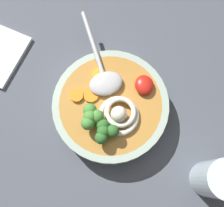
# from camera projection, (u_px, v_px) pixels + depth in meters

# --- Properties ---
(table_slab) EXTENTS (1.19, 1.19, 0.04)m
(table_slab) POSITION_uv_depth(u_px,v_px,m) (110.00, 104.00, 0.54)
(table_slab) COLOR #474C56
(table_slab) RESTS_ON ground
(soup_bowl) EXTENTS (0.21, 0.21, 0.05)m
(soup_bowl) POSITION_uv_depth(u_px,v_px,m) (112.00, 107.00, 0.50)
(soup_bowl) COLOR #9EB2A3
(soup_bowl) RESTS_ON table_slab
(noodle_pile) EXTENTS (0.08, 0.08, 0.03)m
(noodle_pile) POSITION_uv_depth(u_px,v_px,m) (119.00, 114.00, 0.46)
(noodle_pile) COLOR silver
(noodle_pile) RESTS_ON soup_bowl
(soup_spoon) EXTENTS (0.18, 0.07, 0.02)m
(soup_spoon) POSITION_uv_depth(u_px,v_px,m) (104.00, 76.00, 0.48)
(soup_spoon) COLOR #B7B7BC
(soup_spoon) RESTS_ON soup_bowl
(chili_sauce_dollop) EXTENTS (0.04, 0.03, 0.02)m
(chili_sauce_dollop) POSITION_uv_depth(u_px,v_px,m) (144.00, 85.00, 0.47)
(chili_sauce_dollop) COLOR red
(chili_sauce_dollop) RESTS_ON soup_bowl
(broccoli_floret_front) EXTENTS (0.04, 0.04, 0.04)m
(broccoli_floret_front) POSITION_uv_depth(u_px,v_px,m) (91.00, 117.00, 0.44)
(broccoli_floret_front) COLOR #7A9E60
(broccoli_floret_front) RESTS_ON soup_bowl
(broccoli_floret_left) EXTENTS (0.04, 0.04, 0.03)m
(broccoli_floret_left) POSITION_uv_depth(u_px,v_px,m) (104.00, 131.00, 0.44)
(broccoli_floret_left) COLOR #7A9E60
(broccoli_floret_left) RESTS_ON soup_bowl
(carrot_slice_near_spoon) EXTENTS (0.03, 0.03, 0.01)m
(carrot_slice_near_spoon) POSITION_uv_depth(u_px,v_px,m) (107.00, 121.00, 0.46)
(carrot_slice_near_spoon) COLOR orange
(carrot_slice_near_spoon) RESTS_ON soup_bowl
(carrot_slice_extra_b) EXTENTS (0.02, 0.02, 0.01)m
(carrot_slice_extra_b) POSITION_uv_depth(u_px,v_px,m) (77.00, 98.00, 0.47)
(carrot_slice_extra_b) COLOR orange
(carrot_slice_extra_b) RESTS_ON soup_bowl
(carrot_slice_center) EXTENTS (0.03, 0.03, 0.00)m
(carrot_slice_center) POSITION_uv_depth(u_px,v_px,m) (91.00, 94.00, 0.48)
(carrot_slice_center) COLOR orange
(carrot_slice_center) RESTS_ON soup_bowl
(carrot_slice_right) EXTENTS (0.02, 0.02, 0.01)m
(carrot_slice_right) POSITION_uv_depth(u_px,v_px,m) (99.00, 74.00, 0.49)
(carrot_slice_right) COLOR orange
(carrot_slice_right) RESTS_ON soup_bowl
(drinking_glass) EXTENTS (0.06, 0.06, 0.10)m
(drinking_glass) POSITION_uv_depth(u_px,v_px,m) (216.00, 179.00, 0.44)
(drinking_glass) COLOR silver
(drinking_glass) RESTS_ON table_slab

